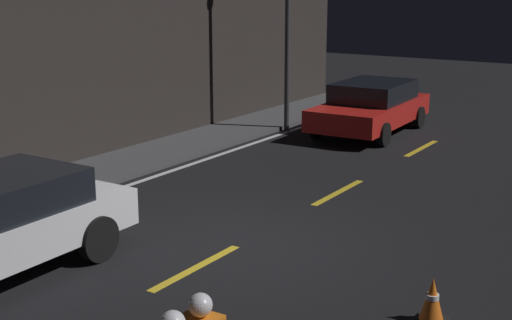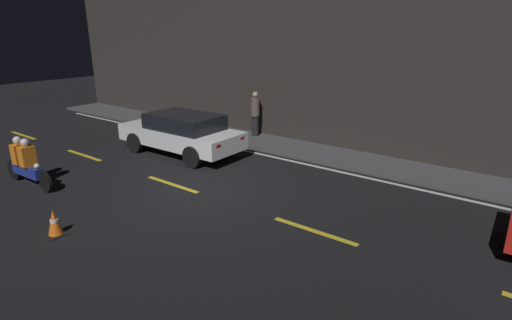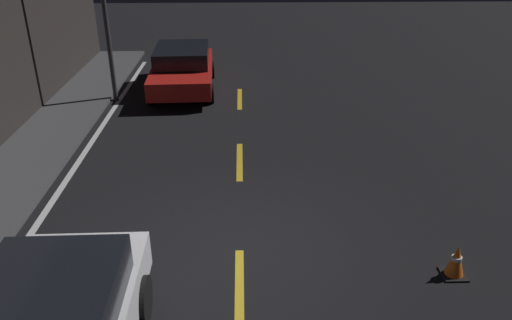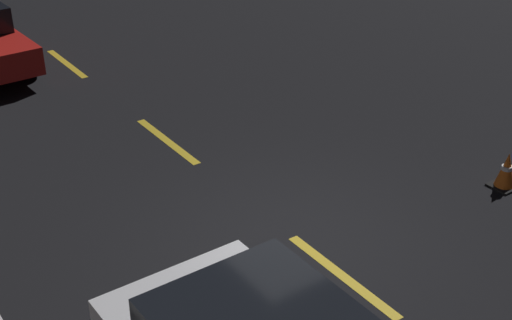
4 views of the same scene
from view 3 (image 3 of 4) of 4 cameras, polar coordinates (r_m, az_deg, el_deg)
ground_plane at (r=8.71m, az=-1.90°, el=-10.30°), size 56.00×56.00×0.00m
lane_dash_c at (r=7.92m, az=-1.91°, el=-14.56°), size 2.00×0.14×0.01m
lane_dash_d at (r=11.72m, az=-1.89°, el=-0.13°), size 2.00×0.14×0.01m
lane_dash_e at (r=15.88m, az=-1.88°, el=7.01°), size 2.00×0.14×0.01m
lane_solid_kerb at (r=9.52m, az=-25.62°, el=-9.69°), size 25.20×0.14×0.01m
taxi_red at (r=16.80m, az=-8.40°, el=10.41°), size 4.42×2.18×1.37m
traffic_cone_near at (r=8.62m, az=21.90°, el=-10.65°), size 0.38×0.38×0.57m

